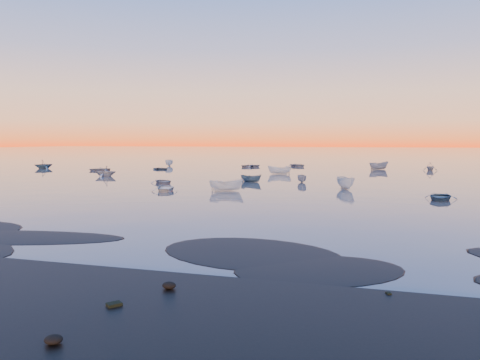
% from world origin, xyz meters
% --- Properties ---
extents(ground, '(600.00, 600.00, 0.00)m').
position_xyz_m(ground, '(0.00, 100.00, 0.00)').
color(ground, '#645853').
rests_on(ground, ground).
extents(mud_lobes, '(140.00, 6.00, 0.07)m').
position_xyz_m(mud_lobes, '(0.00, -1.00, 0.01)').
color(mud_lobes, black).
rests_on(mud_lobes, ground).
extents(moored_fleet, '(124.00, 58.00, 1.20)m').
position_xyz_m(moored_fleet, '(0.00, 53.00, 0.00)').
color(moored_fleet, silver).
rests_on(moored_fleet, ground).
extents(boat_near_left, '(3.77, 3.81, 0.95)m').
position_xyz_m(boat_near_left, '(-16.31, 35.79, 0.00)').
color(boat_near_left, gray).
rests_on(boat_near_left, ground).
extents(boat_near_center, '(3.08, 4.28, 1.36)m').
position_xyz_m(boat_near_center, '(-5.34, 29.24, 0.00)').
color(boat_near_center, silver).
rests_on(boat_near_center, ground).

